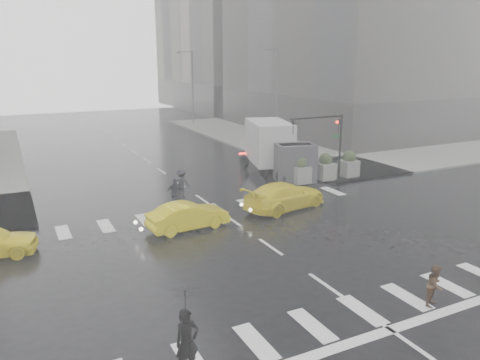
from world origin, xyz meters
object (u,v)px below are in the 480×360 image
traffic_signal_pole (329,135)px  pedestrian_brown (435,285)px  box_truck (276,147)px  taxi_mid (188,216)px

traffic_signal_pole → pedestrian_brown: traffic_signal_pole is taller
pedestrian_brown → box_truck: box_truck is taller
pedestrian_brown → taxi_mid: (-4.85, 10.56, -0.06)m
traffic_signal_pole → pedestrian_brown: bearing=-114.1°
traffic_signal_pole → taxi_mid: size_ratio=1.13×
traffic_signal_pole → pedestrian_brown: size_ratio=3.12×
pedestrian_brown → taxi_mid: size_ratio=0.36×
pedestrian_brown → taxi_mid: 11.62m
pedestrian_brown → taxi_mid: pedestrian_brown is taller
traffic_signal_pole → taxi_mid: bearing=-159.7°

